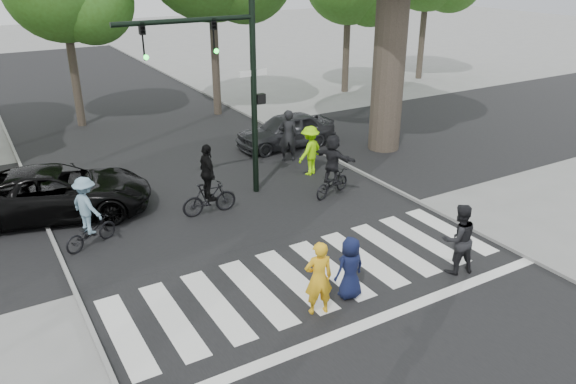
# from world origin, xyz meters

# --- Properties ---
(ground) EXTENTS (120.00, 120.00, 0.00)m
(ground) POSITION_xyz_m (0.00, 0.00, 0.00)
(ground) COLOR gray
(ground) RESTS_ON ground
(road_stem) EXTENTS (10.00, 70.00, 0.01)m
(road_stem) POSITION_xyz_m (0.00, 5.00, 0.01)
(road_stem) COLOR black
(road_stem) RESTS_ON ground
(road_cross) EXTENTS (70.00, 10.00, 0.01)m
(road_cross) POSITION_xyz_m (0.00, 8.00, 0.01)
(road_cross) COLOR black
(road_cross) RESTS_ON ground
(curb_left) EXTENTS (0.10, 70.00, 0.10)m
(curb_left) POSITION_xyz_m (-5.05, 5.00, 0.05)
(curb_left) COLOR gray
(curb_left) RESTS_ON ground
(curb_right) EXTENTS (0.10, 70.00, 0.10)m
(curb_right) POSITION_xyz_m (5.05, 5.00, 0.05)
(curb_right) COLOR gray
(curb_right) RESTS_ON ground
(crosswalk) EXTENTS (10.00, 3.85, 0.01)m
(crosswalk) POSITION_xyz_m (0.00, 0.66, 0.01)
(crosswalk) COLOR silver
(crosswalk) RESTS_ON ground
(traffic_signal) EXTENTS (4.45, 0.29, 6.00)m
(traffic_signal) POSITION_xyz_m (0.35, 6.20, 3.90)
(traffic_signal) COLOR black
(traffic_signal) RESTS_ON ground
(pedestrian_woman) EXTENTS (0.70, 0.54, 1.69)m
(pedestrian_woman) POSITION_xyz_m (-0.73, -0.34, 0.84)
(pedestrian_woman) COLOR yellow
(pedestrian_woman) RESTS_ON ground
(pedestrian_child) EXTENTS (0.73, 0.48, 1.46)m
(pedestrian_child) POSITION_xyz_m (0.20, -0.18, 0.73)
(pedestrian_child) COLOR #101739
(pedestrian_child) RESTS_ON ground
(pedestrian_adult) EXTENTS (0.99, 0.85, 1.76)m
(pedestrian_adult) POSITION_xyz_m (3.03, -0.61, 0.88)
(pedestrian_adult) COLOR black
(pedestrian_adult) RESTS_ON ground
(cyclist_left) EXTENTS (1.60, 1.13, 1.92)m
(cyclist_left) POSITION_xyz_m (-4.19, 5.14, 0.83)
(cyclist_left) COLOR black
(cyclist_left) RESTS_ON ground
(cyclist_mid) EXTENTS (1.66, 1.01, 2.14)m
(cyclist_mid) POSITION_xyz_m (-0.75, 5.39, 0.88)
(cyclist_mid) COLOR black
(cyclist_mid) RESTS_ON ground
(cyclist_right) EXTENTS (1.67, 1.54, 1.99)m
(cyclist_right) POSITION_xyz_m (3.12, 4.72, 0.89)
(cyclist_right) COLOR black
(cyclist_right) RESTS_ON ground
(car_suv) EXTENTS (5.73, 3.78, 1.46)m
(car_suv) POSITION_xyz_m (-4.56, 7.53, 0.73)
(car_suv) COLOR black
(car_suv) RESTS_ON ground
(car_grey) EXTENTS (3.97, 1.65, 1.34)m
(car_grey) POSITION_xyz_m (4.30, 9.62, 0.67)
(car_grey) COLOR #2D2E31
(car_grey) RESTS_ON ground
(bystander_hivis) EXTENTS (1.27, 1.02, 1.72)m
(bystander_hivis) POSITION_xyz_m (3.51, 6.62, 0.86)
(bystander_hivis) COLOR #9CFE07
(bystander_hivis) RESTS_ON ground
(bystander_dark) EXTENTS (0.82, 0.68, 1.92)m
(bystander_dark) POSITION_xyz_m (3.55, 8.18, 0.96)
(bystander_dark) COLOR black
(bystander_dark) RESTS_ON ground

